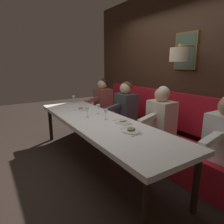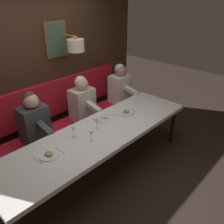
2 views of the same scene
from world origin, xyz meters
TOP-DOWN VIEW (x-y plane):
  - ground_plane at (0.00, 0.00)m, footprint 12.00×12.00m
  - dining_table at (0.00, 0.00)m, footprint 0.90×3.13m
  - banquette_bench at (0.89, 0.00)m, footprint 0.52×3.33m
  - back_wall_panel at (1.46, -0.01)m, footprint 0.59×4.53m
  - diner_near at (0.88, -0.43)m, footprint 0.60×0.40m
  - diner_middle at (0.88, 0.51)m, footprint 0.60×0.40m
  - diner_far at (0.88, 1.41)m, footprint 0.60×0.40m
  - place_setting_0 at (0.23, -0.31)m, footprint 0.24×0.32m
  - place_setting_1 at (0.09, -0.68)m, footprint 0.24×0.31m
  - place_setting_2 at (0.06, 0.80)m, footprint 0.24×0.32m
  - wine_glass_0 at (-0.08, 0.23)m, footprint 0.07×0.07m
  - wine_glass_1 at (0.10, -0.03)m, footprint 0.07×0.07m
  - wine_glass_2 at (0.17, 0.33)m, footprint 0.07×0.07m
  - wine_glass_3 at (0.17, 1.44)m, footprint 0.07×0.07m

SIDE VIEW (x-z plane):
  - ground_plane at x=0.00m, z-range 0.00..0.00m
  - banquette_bench at x=0.89m, z-range 0.00..0.45m
  - dining_table at x=0.00m, z-range 0.31..1.05m
  - place_setting_0 at x=0.23m, z-range 0.73..0.78m
  - place_setting_1 at x=0.09m, z-range 0.73..0.78m
  - place_setting_2 at x=0.06m, z-range 0.73..0.78m
  - diner_near at x=0.88m, z-range 0.42..1.21m
  - diner_middle at x=0.88m, z-range 0.42..1.21m
  - diner_far at x=0.88m, z-range 0.42..1.21m
  - wine_glass_0 at x=-0.08m, z-range 0.77..0.94m
  - wine_glass_1 at x=0.10m, z-range 0.77..0.94m
  - wine_glass_2 at x=0.17m, z-range 0.77..0.94m
  - wine_glass_3 at x=0.17m, z-range 0.77..0.94m
  - back_wall_panel at x=1.46m, z-range -0.09..2.81m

